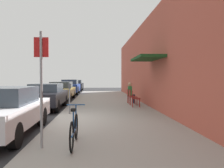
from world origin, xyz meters
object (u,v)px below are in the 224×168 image
object	(u,v)px
cafe_chair_0	(135,98)
parked_car_2	(61,90)
street_sign	(41,80)
cafe_chair_2	(130,95)
parked_car_4	(76,85)
cafe_chair_1	(132,96)
parked_car_3	(70,87)
parked_car_1	(46,96)
parking_meter	(70,96)
parked_car_0	(4,110)
seated_patron_2	(131,92)
bicycle_0	(74,130)

from	to	relation	value
cafe_chair_0	parked_car_2	bearing A→B (deg)	129.61
street_sign	cafe_chair_2	bearing A→B (deg)	69.70
parked_car_4	cafe_chair_1	bearing A→B (deg)	-74.29
parked_car_2	cafe_chair_2	bearing A→B (deg)	-39.91
parked_car_3	parked_car_4	world-z (taller)	parked_car_3
parked_car_1	cafe_chair_2	distance (m)	4.95
parked_car_2	cafe_chair_1	size ratio (longest dim) A/B	5.06
parked_car_3	street_sign	world-z (taller)	street_sign
cafe_chair_1	parking_meter	bearing A→B (deg)	-136.21
parked_car_4	street_sign	xyz separation A→B (m)	(1.50, -24.83, 0.91)
parked_car_4	parked_car_0	bearing A→B (deg)	-90.00
parked_car_1	cafe_chair_0	xyz separation A→B (m)	(4.75, -0.41, -0.09)
cafe_chair_1	seated_patron_2	bearing A→B (deg)	86.03
parked_car_0	parked_car_3	distance (m)	16.82
parked_car_1	street_sign	distance (m)	7.64
parked_car_2	seated_patron_2	xyz separation A→B (m)	(4.81, -3.98, 0.10)
cafe_chair_0	cafe_chair_1	size ratio (longest dim) A/B	1.00
parked_car_2	cafe_chair_1	xyz separation A→B (m)	(4.75, -4.84, -0.09)
parked_car_0	parking_meter	world-z (taller)	parking_meter
bicycle_0	cafe_chair_1	size ratio (longest dim) A/B	1.97
bicycle_0	seated_patron_2	distance (m)	9.05
parked_car_1	cafe_chair_1	distance (m)	4.78
parked_car_1	cafe_chair_1	size ratio (longest dim) A/B	5.06
bicycle_0	parked_car_4	bearing A→B (deg)	95.11
seated_patron_2	cafe_chair_2	bearing A→B (deg)	178.48
parked_car_0	parking_meter	xyz separation A→B (m)	(1.55, 3.12, 0.16)
parked_car_3	parking_meter	size ratio (longest dim) A/B	3.33
parked_car_0	bicycle_0	world-z (taller)	parked_car_0
parked_car_4	seated_patron_2	size ratio (longest dim) A/B	3.41
bicycle_0	cafe_chair_2	xyz separation A→B (m)	(2.55, 8.66, 0.14)
parked_car_0	cafe_chair_0	bearing A→B (deg)	48.08
parked_car_0	cafe_chair_2	size ratio (longest dim) A/B	5.06
parked_car_2	parking_meter	world-z (taller)	parking_meter
cafe_chair_2	cafe_chair_0	bearing A→B (deg)	-89.98
parked_car_4	cafe_chair_0	bearing A→B (deg)	-75.05
parked_car_2	cafe_chair_0	distance (m)	7.46
street_sign	parked_car_1	bearing A→B (deg)	101.41
parked_car_0	seated_patron_2	world-z (taller)	same
cafe_chair_2	parked_car_4	bearing A→B (deg)	106.51
parked_car_1	parked_car_3	xyz separation A→B (m)	(0.00, 11.12, 0.05)
parked_car_4	seated_patron_2	bearing A→B (deg)	-73.29
seated_patron_2	parking_meter	bearing A→B (deg)	-129.65
parked_car_0	seated_patron_2	bearing A→B (deg)	55.72
parking_meter	cafe_chair_1	xyz separation A→B (m)	(3.20, 3.07, -0.26)
parked_car_2	cafe_chair_2	distance (m)	6.20
parked_car_4	seated_patron_2	xyz separation A→B (m)	(4.81, -16.04, 0.09)
parking_meter	street_sign	distance (m)	4.91
parked_car_2	parking_meter	size ratio (longest dim) A/B	3.33
parked_car_0	parked_car_1	xyz separation A→B (m)	(-0.00, 5.70, -0.01)
parked_car_4	cafe_chair_2	xyz separation A→B (m)	(4.75, -16.03, -0.11)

